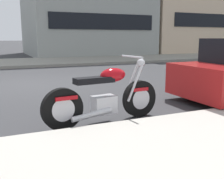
% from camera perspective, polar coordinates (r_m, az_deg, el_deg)
% --- Properties ---
extents(ground_plane, '(260.00, 260.00, 0.00)m').
position_cam_1_polar(ground_plane, '(8.84, -16.65, 1.00)').
color(ground_plane, '#333335').
extents(sidewalk_far_curb, '(120.00, 5.00, 0.14)m').
position_cam_1_polar(sidewalk_far_curb, '(20.67, 15.55, 6.68)').
color(sidewalk_far_curb, gray).
rests_on(sidewalk_far_curb, ground).
extents(parking_stall_stripe, '(0.12, 2.20, 0.01)m').
position_cam_1_polar(parking_stall_stripe, '(4.78, -10.12, -6.86)').
color(parking_stall_stripe, silver).
rests_on(parking_stall_stripe, ground).
extents(parked_motorcycle, '(2.17, 0.63, 1.14)m').
position_cam_1_polar(parked_motorcycle, '(4.61, -1.47, -1.72)').
color(parked_motorcycle, black).
rests_on(parked_motorcycle, ground).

